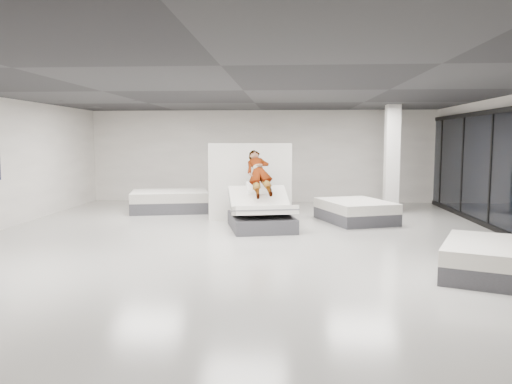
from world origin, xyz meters
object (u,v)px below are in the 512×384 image
(flat_bed_right_far, at_px, (356,211))
(divider_panel, at_px, (251,182))
(hero_bed, at_px, (261,214))
(flat_bed_right_near, at_px, (495,260))
(column, at_px, (392,159))
(remote, at_px, (270,189))
(flat_bed_left_far, at_px, (170,201))
(person, at_px, (259,180))

(flat_bed_right_far, bearing_deg, divider_panel, 176.38)
(hero_bed, bearing_deg, flat_bed_right_far, 26.43)
(flat_bed_right_far, bearing_deg, flat_bed_right_near, -74.09)
(flat_bed_right_far, relative_size, column, 0.77)
(remote, bearing_deg, flat_bed_left_far, 125.67)
(flat_bed_right_near, bearing_deg, column, 91.98)
(flat_bed_right_near, bearing_deg, hero_bed, 134.35)
(hero_bed, height_order, flat_bed_left_far, hero_bed)
(remote, xyz_separation_m, flat_bed_right_near, (3.73, -4.05, -0.71))
(remote, height_order, divider_panel, divider_panel)
(flat_bed_right_far, height_order, column, column)
(hero_bed, bearing_deg, flat_bed_right_near, -45.65)
(remote, bearing_deg, divider_panel, 100.25)
(flat_bed_right_near, height_order, flat_bed_left_far, flat_bed_left_far)
(person, xyz_separation_m, flat_bed_right_far, (2.52, 0.92, -0.89))
(hero_bed, relative_size, flat_bed_right_near, 0.92)
(remote, xyz_separation_m, flat_bed_left_far, (-3.18, 2.84, -0.67))
(divider_panel, bearing_deg, flat_bed_left_far, 135.44)
(column, bearing_deg, divider_panel, -159.47)
(column, bearing_deg, hero_bed, -141.79)
(remote, distance_m, column, 4.59)
(remote, bearing_deg, flat_bed_right_far, 15.92)
(flat_bed_left_far, bearing_deg, column, 0.68)
(flat_bed_right_far, bearing_deg, flat_bed_left_far, 163.27)
(person, bearing_deg, hero_bed, -90.00)
(divider_panel, height_order, flat_bed_left_far, divider_panel)
(person, distance_m, flat_bed_right_far, 2.83)
(person, bearing_deg, flat_bed_left_far, 126.04)
(person, height_order, remote, person)
(person, bearing_deg, remote, -57.85)
(divider_panel, distance_m, flat_bed_right_near, 6.99)
(person, distance_m, divider_panel, 1.14)
(flat_bed_right_far, relative_size, flat_bed_left_far, 0.95)
(remote, relative_size, column, 0.04)
(remote, relative_size, flat_bed_left_far, 0.05)
(remote, distance_m, divider_panel, 1.51)
(hero_bed, xyz_separation_m, remote, (0.22, 0.01, 0.63))
(person, relative_size, column, 0.52)
(person, height_order, flat_bed_right_far, person)
(remote, distance_m, flat_bed_right_near, 5.56)
(hero_bed, distance_m, flat_bed_right_far, 2.74)
(divider_panel, xyz_separation_m, column, (4.08, 1.53, 0.56))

